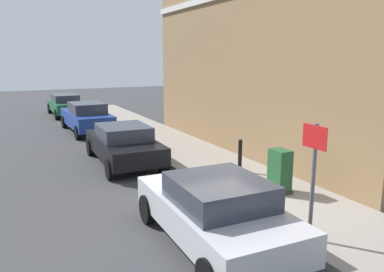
% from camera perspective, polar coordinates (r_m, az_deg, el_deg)
% --- Properties ---
extents(ground, '(80.00, 80.00, 0.00)m').
position_cam_1_polar(ground, '(9.24, 3.76, -11.39)').
color(ground, '#38383A').
extents(sidewalk, '(2.79, 30.00, 0.15)m').
position_cam_1_polar(sidewalk, '(15.08, -1.88, -1.91)').
color(sidewalk, gray).
rests_on(sidewalk, ground).
extents(corner_building, '(7.83, 12.99, 9.65)m').
position_cam_1_polar(corner_building, '(16.46, 17.90, 15.34)').
color(corner_building, olive).
rests_on(corner_building, ground).
extents(car_silver, '(2.06, 4.13, 1.40)m').
position_cam_1_polar(car_silver, '(7.46, 3.54, -11.14)').
color(car_silver, '#B7B7BC').
rests_on(car_silver, ground).
extents(car_black, '(2.04, 4.40, 1.36)m').
position_cam_1_polar(car_black, '(13.30, -10.34, -1.12)').
color(car_black, black).
rests_on(car_black, ground).
extents(car_blue, '(1.95, 4.52, 1.49)m').
position_cam_1_polar(car_blue, '(19.43, -15.68, 2.82)').
color(car_blue, navy).
rests_on(car_blue, ground).
extents(car_green, '(1.84, 4.31, 1.38)m').
position_cam_1_polar(car_green, '(25.54, -18.68, 4.59)').
color(car_green, '#195933').
rests_on(car_green, ground).
extents(utility_cabinet, '(0.46, 0.61, 1.15)m').
position_cam_1_polar(utility_cabinet, '(10.14, 13.17, -5.46)').
color(utility_cabinet, '#1E4C28').
rests_on(utility_cabinet, sidewalk).
extents(bollard_near_cabinet, '(0.14, 0.14, 1.04)m').
position_cam_1_polar(bollard_near_cabinet, '(11.72, 7.31, -2.79)').
color(bollard_near_cabinet, black).
rests_on(bollard_near_cabinet, sidewalk).
extents(street_sign, '(0.08, 0.60, 2.30)m').
position_cam_1_polar(street_sign, '(7.41, 17.99, -4.20)').
color(street_sign, '#59595B').
rests_on(street_sign, sidewalk).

